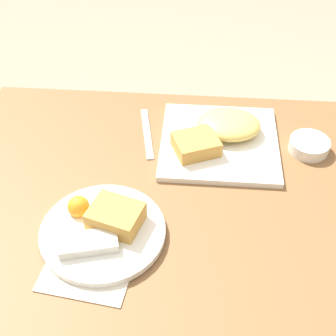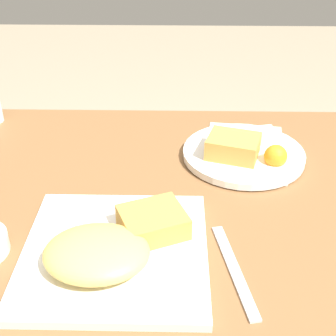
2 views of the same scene
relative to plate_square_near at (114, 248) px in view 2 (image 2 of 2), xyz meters
name	(u,v)px [view 2 (image 2 of 2)]	position (x,y,z in m)	size (l,w,h in m)	color
dining_table	(180,242)	(0.10, 0.16, -0.13)	(0.99, 0.71, 0.78)	brown
menu_card	(245,151)	(0.23, 0.32, -0.02)	(0.19, 0.25, 0.00)	beige
plate_square_near	(114,248)	(0.00, 0.00, 0.00)	(0.27, 0.27, 0.06)	white
plate_oval_far	(244,151)	(0.22, 0.29, 0.00)	(0.24, 0.24, 0.05)	white
butter_knife	(234,269)	(0.17, -0.02, -0.02)	(0.05, 0.19, 0.00)	silver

